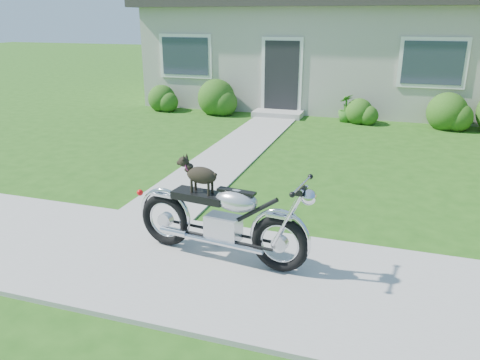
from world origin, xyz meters
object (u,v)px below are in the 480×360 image
at_px(potted_plant_left, 212,102).
at_px(potted_plant_right, 346,108).
at_px(motorcycle_with_dog, 222,217).
at_px(house, 348,35).

bearing_deg(potted_plant_left, potted_plant_right, 0.00).
bearing_deg(potted_plant_left, motorcycle_with_dog, -68.00).
bearing_deg(house, potted_plant_right, -82.85).
height_order(potted_plant_left, motorcycle_with_dog, motorcycle_with_dog).
xyz_separation_m(house, potted_plant_left, (-3.48, -3.44, -1.82)).
height_order(house, motorcycle_with_dog, house).
xyz_separation_m(potted_plant_right, motorcycle_with_dog, (-0.55, -8.33, 0.18)).
xyz_separation_m(potted_plant_left, motorcycle_with_dog, (3.37, -8.33, 0.22)).
distance_m(potted_plant_left, potted_plant_right, 3.92).
bearing_deg(motorcycle_with_dog, house, 96.54).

